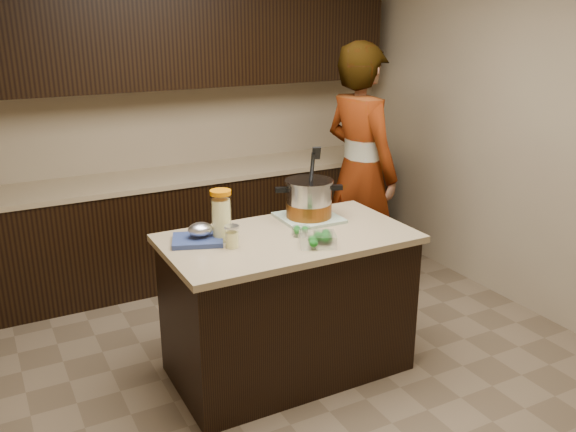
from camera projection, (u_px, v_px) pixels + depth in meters
name	position (u px, v px, depth m)	size (l,w,h in m)	color
ground_plane	(288.00, 368.00, 3.86)	(4.00, 4.00, 0.00)	brown
room_shell	(288.00, 95.00, 3.32)	(4.04, 4.04, 2.72)	tan
back_cabinets	(189.00, 166.00, 5.02)	(3.60, 0.63, 2.33)	black
island	(288.00, 304.00, 3.72)	(1.46, 0.81, 0.90)	black
dish_towel	(309.00, 218.00, 3.85)	(0.36, 0.36, 0.02)	#5E8C69
stock_pot	(309.00, 201.00, 3.82)	(0.41, 0.39, 0.43)	#B7B7BC
lemonade_pitcher	(221.00, 217.00, 3.47)	(0.15, 0.15, 0.29)	#F9F298
mason_jar	(232.00, 237.00, 3.38)	(0.10, 0.10, 0.14)	#F9F298
broccoli_tub_left	(301.00, 232.00, 3.57)	(0.11, 0.11, 0.05)	silver
broccoli_tub_right	(323.00, 237.00, 3.47)	(0.14, 0.14, 0.06)	silver
broccoli_tub_rect	(318.00, 240.00, 3.41)	(0.24, 0.21, 0.07)	silver
blue_tray	(199.00, 236.00, 3.46)	(0.34, 0.31, 0.11)	navy
person	(360.00, 172.00, 4.69)	(0.71, 0.47, 1.96)	gray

